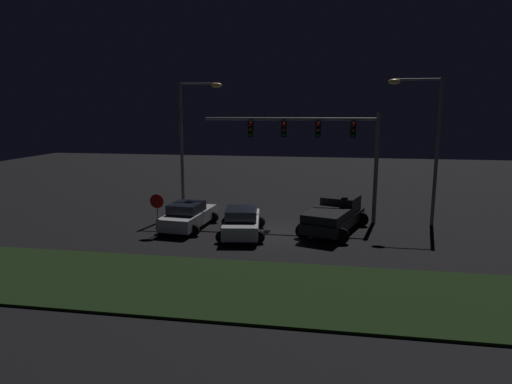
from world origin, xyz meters
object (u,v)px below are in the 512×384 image
car_sedan (242,222)px  pickup_truck (335,213)px  car_sedan_far (188,216)px  street_lamp_left (190,132)px  street_lamp_right (427,133)px  stop_sign (157,206)px  traffic_signal_gantry (319,137)px

car_sedan → pickup_truck: bearing=-79.4°
car_sedan_far → street_lamp_left: 5.98m
street_lamp_right → stop_sign: bearing=-162.5°
car_sedan_far → stop_sign: (-1.18, -1.57, 0.82)m
street_lamp_left → stop_sign: street_lamp_left is taller
traffic_signal_gantry → stop_sign: size_ratio=4.63×
traffic_signal_gantry → street_lamp_right: bearing=-0.3°
car_sedan_far → stop_sign: 2.13m
street_lamp_right → car_sedan: bearing=-158.7°
pickup_truck → stop_sign: 9.67m
pickup_truck → traffic_signal_gantry: (-1.06, 2.22, 4.03)m
car_sedan_far → traffic_signal_gantry: (7.13, 2.99, 4.29)m
car_sedan → stop_sign: size_ratio=2.07×
car_sedan_far → traffic_signal_gantry: traffic_signal_gantry is taller
car_sedan → car_sedan_far: size_ratio=1.02×
car_sedan_far → traffic_signal_gantry: size_ratio=0.44×
street_lamp_left → stop_sign: bearing=-91.9°
traffic_signal_gantry → stop_sign: traffic_signal_gantry is taller
stop_sign → traffic_signal_gantry: bearing=28.8°
street_lamp_left → traffic_signal_gantry: bearing=-5.4°
street_lamp_right → pickup_truck: bearing=-156.2°
pickup_truck → traffic_signal_gantry: bearing=43.9°
traffic_signal_gantry → car_sedan_far: bearing=-157.2°
car_sedan_far → street_lamp_left: (-1.00, 3.77, 4.53)m
car_sedan_far → car_sedan: bearing=-100.2°
street_lamp_left → street_lamp_right: 14.21m
car_sedan → traffic_signal_gantry: (3.85, 3.89, 4.29)m
street_lamp_right → stop_sign: (-14.36, -4.53, -3.76)m
car_sedan → stop_sign: bearing=90.4°
car_sedan_far → street_lamp_right: size_ratio=0.54×
traffic_signal_gantry → street_lamp_left: street_lamp_left is taller
traffic_signal_gantry → street_lamp_right: 6.06m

